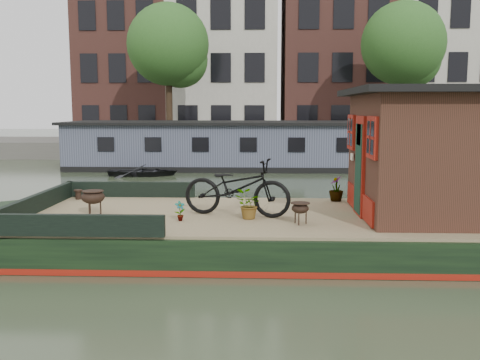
{
  "coord_description": "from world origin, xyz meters",
  "views": [
    {
      "loc": [
        -1.46,
        -10.23,
        2.69
      ],
      "look_at": [
        -1.89,
        0.5,
        1.25
      ],
      "focal_mm": 40.0,
      "sensor_mm": 36.0,
      "label": 1
    }
  ],
  "objects_px": {
    "brazier_front": "(300,213)",
    "brazier_rear": "(93,203)",
    "potted_plant_a": "(180,211)",
    "bicycle": "(237,187)",
    "cabin": "(454,152)",
    "dinghy": "(143,168)"
  },
  "relations": [
    {
      "from": "bicycle",
      "to": "brazier_front",
      "type": "distance_m",
      "value": 1.4
    },
    {
      "from": "brazier_front",
      "to": "cabin",
      "type": "bearing_deg",
      "value": 16.66
    },
    {
      "from": "potted_plant_a",
      "to": "brazier_front",
      "type": "height_order",
      "value": "brazier_front"
    },
    {
      "from": "potted_plant_a",
      "to": "cabin",
      "type": "bearing_deg",
      "value": 7.74
    },
    {
      "from": "brazier_rear",
      "to": "bicycle",
      "type": "bearing_deg",
      "value": -0.06
    },
    {
      "from": "bicycle",
      "to": "brazier_front",
      "type": "relative_size",
      "value": 5.38
    },
    {
      "from": "brazier_front",
      "to": "brazier_rear",
      "type": "bearing_deg",
      "value": 169.78
    },
    {
      "from": "dinghy",
      "to": "cabin",
      "type": "bearing_deg",
      "value": -145.14
    },
    {
      "from": "potted_plant_a",
      "to": "bicycle",
      "type": "bearing_deg",
      "value": 27.16
    },
    {
      "from": "cabin",
      "to": "brazier_front",
      "type": "distance_m",
      "value": 3.25
    },
    {
      "from": "brazier_front",
      "to": "dinghy",
      "type": "bearing_deg",
      "value": 114.6
    },
    {
      "from": "potted_plant_a",
      "to": "brazier_front",
      "type": "xyz_separation_m",
      "value": [
        2.17,
        -0.19,
        0.01
      ]
    },
    {
      "from": "brazier_rear",
      "to": "potted_plant_a",
      "type": "bearing_deg",
      "value": -16.5
    },
    {
      "from": "cabin",
      "to": "brazier_rear",
      "type": "xyz_separation_m",
      "value": [
        -6.9,
        -0.17,
        -0.99
      ]
    },
    {
      "from": "dinghy",
      "to": "brazier_rear",
      "type": "bearing_deg",
      "value": -174.71
    },
    {
      "from": "potted_plant_a",
      "to": "brazier_rear",
      "type": "distance_m",
      "value": 1.85
    },
    {
      "from": "cabin",
      "to": "bicycle",
      "type": "relative_size",
      "value": 1.91
    },
    {
      "from": "potted_plant_a",
      "to": "brazier_front",
      "type": "bearing_deg",
      "value": -4.92
    },
    {
      "from": "cabin",
      "to": "brazier_front",
      "type": "relative_size",
      "value": 10.28
    },
    {
      "from": "cabin",
      "to": "brazier_rear",
      "type": "height_order",
      "value": "cabin"
    },
    {
      "from": "bicycle",
      "to": "brazier_front",
      "type": "xyz_separation_m",
      "value": [
        1.16,
        -0.71,
        -0.36
      ]
    },
    {
      "from": "cabin",
      "to": "brazier_front",
      "type": "xyz_separation_m",
      "value": [
        -2.96,
        -0.88,
        -1.03
      ]
    }
  ]
}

